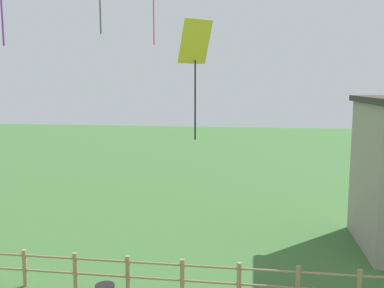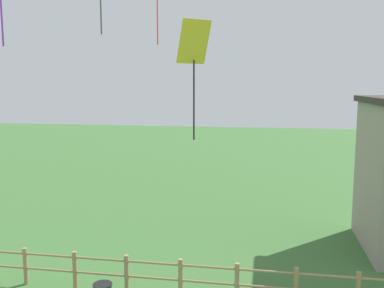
# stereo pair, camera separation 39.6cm
# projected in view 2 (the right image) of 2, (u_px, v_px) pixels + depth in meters

# --- Properties ---
(wooden_fence) EXTENTS (20.45, 0.14, 1.21)m
(wooden_fence) POSITION_uv_depth(u_px,v_px,m) (181.00, 276.00, 12.83)
(wooden_fence) COLOR #9E7F56
(wooden_fence) RESTS_ON ground_plane
(kite_yellow_diamond) EXTENTS (1.03, 0.95, 3.51)m
(kite_yellow_diamond) POSITION_uv_depth(u_px,v_px,m) (194.00, 53.00, 12.52)
(kite_yellow_diamond) COLOR yellow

